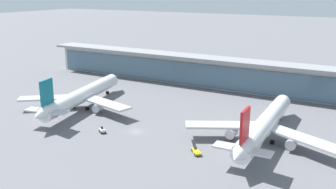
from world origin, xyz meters
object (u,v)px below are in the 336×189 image
service_truck_under_wing_white (102,130)px  service_truck_mid_apron_yellow (196,151)px  airliner_centre_stand (264,125)px  airliner_left_stand (82,96)px  service_truck_near_nose_blue (54,114)px

service_truck_under_wing_white → service_truck_mid_apron_yellow: (35.28, 0.57, -0.07)m
airliner_centre_stand → service_truck_mid_apron_yellow: (-14.62, -19.76, -4.63)m
airliner_left_stand → service_truck_mid_apron_yellow: size_ratio=10.70×
service_truck_mid_apron_yellow → airliner_centre_stand: bearing=53.5°
airliner_left_stand → airliner_centre_stand: bearing=2.2°
airliner_left_stand → service_truck_near_nose_blue: size_ratio=19.40×
airliner_left_stand → service_truck_near_nose_blue: 14.26m
airliner_left_stand → service_truck_mid_apron_yellow: bearing=-15.7°
airliner_left_stand → airliner_centre_stand: 74.64m
airliner_left_stand → service_truck_near_nose_blue: bearing=-100.6°
service_truck_under_wing_white → service_truck_mid_apron_yellow: size_ratio=0.55×
airliner_centre_stand → service_truck_mid_apron_yellow: airliner_centre_stand is taller
service_truck_near_nose_blue → service_truck_under_wing_white: bearing=-8.8°
airliner_left_stand → airliner_centre_stand: (74.59, 2.85, 0.00)m
airliner_left_stand → service_truck_mid_apron_yellow: (59.97, -16.91, -4.63)m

